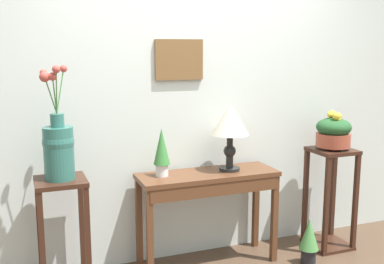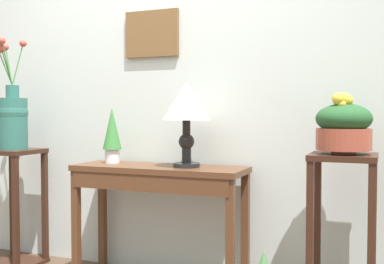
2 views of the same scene
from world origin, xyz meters
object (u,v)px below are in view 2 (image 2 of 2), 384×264
(potted_plant_on_console, at_px, (112,133))
(pedestal_stand_left, at_px, (14,208))
(table_lamp, at_px, (186,106))
(pedestal_stand_right, at_px, (342,236))
(flower_vase_tall_left, at_px, (13,116))
(planter_bowl_wide_right, at_px, (344,126))
(console_table, at_px, (158,186))

(potted_plant_on_console, distance_m, pedestal_stand_left, 0.91)
(table_lamp, xyz_separation_m, pedestal_stand_right, (0.91, -0.07, -0.68))
(flower_vase_tall_left, height_order, planter_bowl_wide_right, flower_vase_tall_left)
(console_table, xyz_separation_m, flower_vase_tall_left, (-1.09, -0.03, 0.42))
(console_table, height_order, pedestal_stand_left, pedestal_stand_left)
(pedestal_stand_left, bearing_deg, table_lamp, 2.45)
(flower_vase_tall_left, distance_m, planter_bowl_wide_right, 2.19)
(pedestal_stand_left, height_order, pedestal_stand_right, pedestal_stand_right)
(potted_plant_on_console, bearing_deg, pedestal_stand_right, -4.21)
(console_table, height_order, planter_bowl_wide_right, planter_bowl_wide_right)
(flower_vase_tall_left, xyz_separation_m, pedestal_stand_right, (2.19, -0.02, -0.62))
(flower_vase_tall_left, bearing_deg, pedestal_stand_right, -0.43)
(console_table, bearing_deg, planter_bowl_wide_right, -2.67)
(pedestal_stand_right, bearing_deg, planter_bowl_wide_right, -124.51)
(pedestal_stand_right, bearing_deg, console_table, 177.35)
(console_table, relative_size, pedestal_stand_left, 1.32)
(table_lamp, xyz_separation_m, flower_vase_tall_left, (-1.28, -0.06, -0.07))
(console_table, bearing_deg, pedestal_stand_right, -2.65)
(console_table, bearing_deg, pedestal_stand_left, -178.30)
(flower_vase_tall_left, relative_size, pedestal_stand_right, 0.88)
(pedestal_stand_left, bearing_deg, console_table, 1.70)
(table_lamp, bearing_deg, pedestal_stand_left, -177.55)
(table_lamp, height_order, pedestal_stand_left, table_lamp)
(console_table, height_order, potted_plant_on_console, potted_plant_on_console)
(console_table, distance_m, pedestal_stand_left, 1.11)
(pedestal_stand_left, bearing_deg, potted_plant_on_console, 6.84)
(pedestal_stand_left, xyz_separation_m, flower_vase_tall_left, (-0.00, -0.00, 0.64))
(table_lamp, distance_m, pedestal_stand_right, 1.14)
(console_table, distance_m, planter_bowl_wide_right, 1.16)
(pedestal_stand_left, relative_size, planter_bowl_wide_right, 2.56)
(planter_bowl_wide_right, bearing_deg, console_table, 177.33)
(console_table, height_order, table_lamp, table_lamp)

